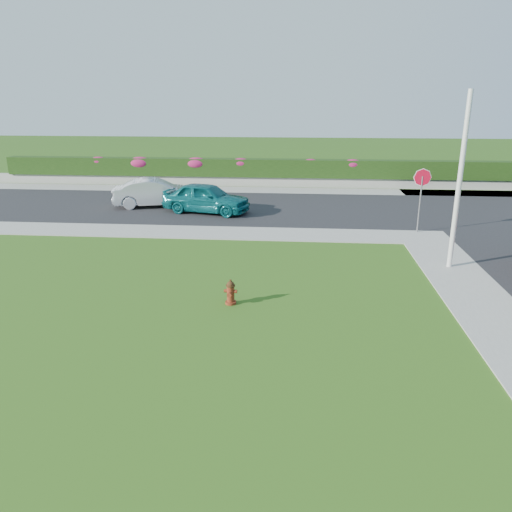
# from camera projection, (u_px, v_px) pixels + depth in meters

# --- Properties ---
(ground) EXTENTS (120.00, 120.00, 0.00)m
(ground) POSITION_uv_depth(u_px,v_px,m) (218.00, 331.00, 12.19)
(ground) COLOR black
(ground) RESTS_ON ground
(street_far) EXTENTS (26.00, 8.00, 0.04)m
(street_far) POSITION_uv_depth(u_px,v_px,m) (165.00, 206.00, 25.87)
(street_far) COLOR black
(street_far) RESTS_ON ground
(sidewalk_far) EXTENTS (24.00, 2.00, 0.04)m
(sidewalk_far) POSITION_uv_depth(u_px,v_px,m) (112.00, 230.00, 21.21)
(sidewalk_far) COLOR gray
(sidewalk_far) RESTS_ON ground
(curb_corner) EXTENTS (2.00, 2.00, 0.04)m
(curb_corner) POSITION_uv_depth(u_px,v_px,m) (424.00, 237.00, 20.15)
(curb_corner) COLOR gray
(curb_corner) RESTS_ON ground
(sidewalk_beyond) EXTENTS (34.00, 2.00, 0.04)m
(sidewalk_beyond) POSITION_uv_depth(u_px,v_px,m) (251.00, 190.00, 30.29)
(sidewalk_beyond) COLOR gray
(sidewalk_beyond) RESTS_ON ground
(retaining_wall) EXTENTS (34.00, 0.40, 0.60)m
(retaining_wall) POSITION_uv_depth(u_px,v_px,m) (253.00, 181.00, 31.63)
(retaining_wall) COLOR gray
(retaining_wall) RESTS_ON ground
(hedge) EXTENTS (32.00, 0.90, 1.10)m
(hedge) POSITION_uv_depth(u_px,v_px,m) (253.00, 168.00, 31.46)
(hedge) COLOR black
(hedge) RESTS_ON retaining_wall
(fire_hydrant) EXTENTS (0.36, 0.34, 0.71)m
(fire_hydrant) POSITION_uv_depth(u_px,v_px,m) (231.00, 292.00, 13.66)
(fire_hydrant) COLOR #57240D
(fire_hydrant) RESTS_ON ground
(sedan_teal) EXTENTS (4.54, 2.71, 1.45)m
(sedan_teal) POSITION_uv_depth(u_px,v_px,m) (206.00, 198.00, 24.19)
(sedan_teal) COLOR #0C5C61
(sedan_teal) RESTS_ON street_far
(sedan_silver) EXTENTS (4.52, 2.53, 1.41)m
(sedan_silver) POSITION_uv_depth(u_px,v_px,m) (156.00, 193.00, 25.56)
(sedan_silver) COLOR #B5B6BD
(sedan_silver) RESTS_ON street_far
(utility_pole) EXTENTS (0.16, 0.16, 5.68)m
(utility_pole) POSITION_uv_depth(u_px,v_px,m) (459.00, 183.00, 15.82)
(utility_pole) COLOR silver
(utility_pole) RESTS_ON ground
(stop_sign) EXTENTS (0.73, 0.07, 2.69)m
(stop_sign) POSITION_uv_depth(u_px,v_px,m) (422.00, 185.00, 20.31)
(stop_sign) COLOR slate
(stop_sign) RESTS_ON ground
(flower_clump_a) EXTENTS (1.14, 0.73, 0.57)m
(flower_clump_a) POSITION_uv_depth(u_px,v_px,m) (99.00, 161.00, 32.08)
(flower_clump_a) COLOR #BC2061
(flower_clump_a) RESTS_ON hedge
(flower_clump_b) EXTENTS (1.49, 0.96, 0.75)m
(flower_clump_b) POSITION_uv_depth(u_px,v_px,m) (140.00, 163.00, 31.88)
(flower_clump_b) COLOR #BC2061
(flower_clump_b) RESTS_ON hedge
(flower_clump_c) EXTENTS (1.46, 0.94, 0.73)m
(flower_clump_c) POSITION_uv_depth(u_px,v_px,m) (196.00, 163.00, 31.58)
(flower_clump_c) COLOR #BC2061
(flower_clump_c) RESTS_ON hedge
(flower_clump_d) EXTENTS (1.21, 0.78, 0.60)m
(flower_clump_d) POSITION_uv_depth(u_px,v_px,m) (241.00, 163.00, 31.34)
(flower_clump_d) COLOR #BC2061
(flower_clump_d) RESTS_ON hedge
(flower_clump_e) EXTENTS (1.01, 0.65, 0.51)m
(flower_clump_e) POSITION_uv_depth(u_px,v_px,m) (310.00, 163.00, 30.97)
(flower_clump_e) COLOR #BC2061
(flower_clump_e) RESTS_ON hedge
(flower_clump_f) EXTENTS (1.22, 0.78, 0.61)m
(flower_clump_f) POSITION_uv_depth(u_px,v_px,m) (352.00, 164.00, 30.77)
(flower_clump_f) COLOR #BC2061
(flower_clump_f) RESTS_ON hedge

